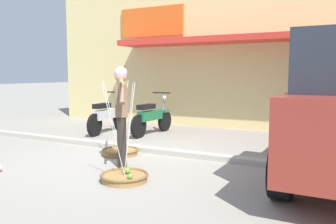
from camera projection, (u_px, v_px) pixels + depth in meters
name	position (u px, v px, depth m)	size (l,w,h in m)	color
ground_plane	(131.00, 160.00, 6.52)	(90.00, 90.00, 0.00)	gray
sidewalk_curb	(150.00, 150.00, 7.14)	(20.00, 0.24, 0.10)	#AEA89C
fruit_vendor	(121.00, 109.00, 5.96)	(1.09, 1.41, 1.70)	#2D2823
fruit_basket_left_side	(125.00, 176.00, 5.21)	(0.72, 0.72, 1.45)	#9E7542
fruit_basket_right_side	(120.00, 151.00, 6.91)	(0.72, 0.72, 1.45)	#9E7542
motorcycle_nearest_shop	(107.00, 116.00, 9.43)	(0.54, 1.82, 1.09)	black
motorcycle_second_in_row	(152.00, 117.00, 9.15)	(0.54, 1.82, 1.09)	black
storefront_building	(263.00, 58.00, 12.07)	(13.00, 6.00, 4.20)	#DBC684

